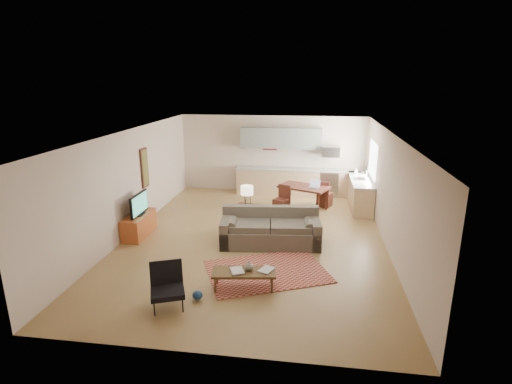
# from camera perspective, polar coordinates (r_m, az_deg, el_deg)

# --- Properties ---
(room) EXTENTS (9.00, 9.00, 9.00)m
(room) POSITION_cam_1_polar(r_m,az_deg,el_deg) (9.85, -0.24, 0.64)
(room) COLOR olive
(room) RESTS_ON ground
(kitchen_counter_back) EXTENTS (4.26, 0.64, 0.92)m
(kitchen_counter_back) POSITION_cam_1_polar(r_m,az_deg,el_deg) (14.03, 5.88, 1.49)
(kitchen_counter_back) COLOR tan
(kitchen_counter_back) RESTS_ON ground
(kitchen_counter_right) EXTENTS (0.64, 2.26, 0.92)m
(kitchen_counter_right) POSITION_cam_1_polar(r_m,az_deg,el_deg) (12.97, 14.64, -0.16)
(kitchen_counter_right) COLOR tan
(kitchen_counter_right) RESTS_ON ground
(kitchen_range) EXTENTS (0.62, 0.62, 0.90)m
(kitchen_range) POSITION_cam_1_polar(r_m,az_deg,el_deg) (14.03, 10.36, 1.28)
(kitchen_range) COLOR #A5A8AD
(kitchen_range) RESTS_ON ground
(kitchen_microwave) EXTENTS (0.62, 0.40, 0.35)m
(kitchen_microwave) POSITION_cam_1_polar(r_m,az_deg,el_deg) (13.82, 10.59, 5.71)
(kitchen_microwave) COLOR #A5A8AD
(kitchen_microwave) RESTS_ON room
(upper_cabinets) EXTENTS (2.80, 0.34, 0.70)m
(upper_cabinets) POSITION_cam_1_polar(r_m,az_deg,el_deg) (13.91, 3.59, 7.69)
(upper_cabinets) COLOR gray
(upper_cabinets) RESTS_ON room
(window_right) EXTENTS (0.02, 1.40, 1.05)m
(window_right) POSITION_cam_1_polar(r_m,az_deg,el_deg) (12.76, 16.33, 4.49)
(window_right) COLOR white
(window_right) RESTS_ON room
(wall_art_left) EXTENTS (0.06, 0.42, 1.10)m
(wall_art_left) POSITION_cam_1_polar(r_m,az_deg,el_deg) (11.52, -15.61, 3.35)
(wall_art_left) COLOR olive
(wall_art_left) RESTS_ON room
(triptych) EXTENTS (1.70, 0.04, 0.50)m
(triptych) POSITION_cam_1_polar(r_m,az_deg,el_deg) (14.11, 1.99, 7.01)
(triptych) COLOR beige
(triptych) RESTS_ON room
(rug) EXTENTS (2.92, 2.53, 0.02)m
(rug) POSITION_cam_1_polar(r_m,az_deg,el_deg) (8.62, 1.58, -11.27)
(rug) COLOR maroon
(rug) RESTS_ON floor
(sofa) EXTENTS (2.61, 1.35, 0.87)m
(sofa) POSITION_cam_1_polar(r_m,az_deg,el_deg) (9.78, 2.07, -5.12)
(sofa) COLOR #554E42
(sofa) RESTS_ON floor
(coffee_table) EXTENTS (1.29, 0.66, 0.37)m
(coffee_table) POSITION_cam_1_polar(r_m,az_deg,el_deg) (7.94, -1.75, -12.39)
(coffee_table) COLOR #452F15
(coffee_table) RESTS_ON floor
(book_a) EXTENTS (0.46, 0.49, 0.03)m
(book_a) POSITION_cam_1_polar(r_m,az_deg,el_deg) (7.82, -3.60, -11.28)
(book_a) COLOR maroon
(book_a) RESTS_ON coffee_table
(book_b) EXTENTS (0.47, 0.49, 0.02)m
(book_b) POSITION_cam_1_polar(r_m,az_deg,el_deg) (7.93, 0.79, -10.83)
(book_b) COLOR navy
(book_b) RESTS_ON coffee_table
(vase) EXTENTS (0.22, 0.22, 0.18)m
(vase) POSITION_cam_1_polar(r_m,az_deg,el_deg) (7.85, -1.03, -10.47)
(vase) COLOR black
(vase) RESTS_ON coffee_table
(armchair) EXTENTS (0.88, 0.88, 0.77)m
(armchair) POSITION_cam_1_polar(r_m,az_deg,el_deg) (7.44, -12.57, -13.14)
(armchair) COLOR black
(armchair) RESTS_ON floor
(tv_credenza) EXTENTS (0.48, 1.24, 0.57)m
(tv_credenza) POSITION_cam_1_polar(r_m,az_deg,el_deg) (10.81, -16.37, -4.54)
(tv_credenza) COLOR #99431E
(tv_credenza) RESTS_ON floor
(tv) EXTENTS (0.10, 0.95, 0.57)m
(tv) POSITION_cam_1_polar(r_m,az_deg,el_deg) (10.61, -16.37, -1.67)
(tv) COLOR black
(tv) RESTS_ON tv_credenza
(console_table) EXTENTS (0.66, 0.51, 0.68)m
(console_table) POSITION_cam_1_polar(r_m,az_deg,el_deg) (10.78, -1.28, -3.60)
(console_table) COLOR #3C1A12
(console_table) RESTS_ON floor
(table_lamp) EXTENTS (0.42, 0.42, 0.55)m
(table_lamp) POSITION_cam_1_polar(r_m,az_deg,el_deg) (10.59, -1.30, -0.46)
(table_lamp) COLOR beige
(table_lamp) RESTS_ON console_table
(dining_table) EXTENTS (1.69, 1.37, 0.74)m
(dining_table) POSITION_cam_1_polar(r_m,az_deg,el_deg) (12.47, 6.81, -0.82)
(dining_table) COLOR #3C1A12
(dining_table) RESTS_ON floor
(dining_chair_near) EXTENTS (0.54, 0.55, 0.84)m
(dining_chair_near) POSITION_cam_1_polar(r_m,az_deg,el_deg) (12.10, 3.63, -1.03)
(dining_chair_near) COLOR #3C1A12
(dining_chair_near) RESTS_ON floor
(dining_chair_far) EXTENTS (0.55, 0.56, 0.86)m
(dining_chair_far) POSITION_cam_1_polar(r_m,az_deg,el_deg) (12.85, 9.81, -0.17)
(dining_chair_far) COLOR #3C1A12
(dining_chair_far) RESTS_ON floor
(laptop) EXTENTS (0.38, 0.34, 0.24)m
(laptop) POSITION_cam_1_polar(r_m,az_deg,el_deg) (12.24, 8.24, 1.19)
(laptop) COLOR #A5A8AD
(laptop) RESTS_ON dining_table
(soap_bottle) EXTENTS (0.11, 0.11, 0.19)m
(soap_bottle) POSITION_cam_1_polar(r_m,az_deg,el_deg) (13.47, 14.09, 2.91)
(soap_bottle) COLOR beige
(soap_bottle) RESTS_ON kitchen_counter_right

